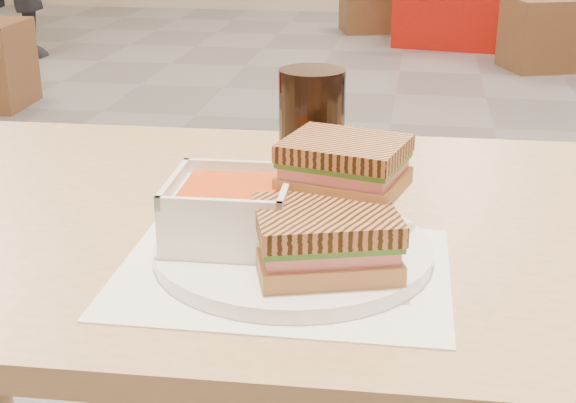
# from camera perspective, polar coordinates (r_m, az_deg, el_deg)

# --- Properties ---
(main_table) EXTENTS (1.22, 0.74, 0.75)m
(main_table) POSITION_cam_1_polar(r_m,az_deg,el_deg) (1.02, -1.19, -6.84)
(main_table) COLOR tan
(main_table) RESTS_ON ground
(tray_liner) EXTENTS (0.33, 0.26, 0.00)m
(tray_liner) POSITION_cam_1_polar(r_m,az_deg,el_deg) (0.83, -0.34, -4.82)
(tray_liner) COLOR white
(tray_liner) RESTS_ON main_table
(plate) EXTENTS (0.29, 0.29, 0.02)m
(plate) POSITION_cam_1_polar(r_m,az_deg,el_deg) (0.86, 0.35, -3.37)
(plate) COLOR white
(plate) RESTS_ON tray_liner
(soup_bowl) EXTENTS (0.13, 0.13, 0.07)m
(soup_bowl) POSITION_cam_1_polar(r_m,az_deg,el_deg) (0.86, -3.97, -0.76)
(soup_bowl) COLOR white
(soup_bowl) RESTS_ON plate
(panini_lower) EXTENTS (0.16, 0.14, 0.06)m
(panini_lower) POSITION_cam_1_polar(r_m,az_deg,el_deg) (0.80, 2.59, -2.54)
(panini_lower) COLOR tan
(panini_lower) RESTS_ON plate
(panini_upper) EXTENTS (0.14, 0.13, 0.05)m
(panini_upper) POSITION_cam_1_polar(r_m,az_deg,el_deg) (0.86, 3.90, 2.53)
(panini_upper) COLOR tan
(panini_upper) RESTS_ON panini_lower
(cola_glass) EXTENTS (0.08, 0.08, 0.17)m
(cola_glass) POSITION_cam_1_polar(r_m,az_deg,el_deg) (0.98, 1.63, 4.31)
(cola_glass) COLOR black
(cola_glass) RESTS_ON main_table
(bg_chair_1l) EXTENTS (0.51, 0.51, 0.45)m
(bg_chair_1l) POSITION_cam_1_polar(r_m,az_deg,el_deg) (5.59, 16.89, 10.95)
(bg_chair_1l) COLOR brown
(bg_chair_1l) RESTS_ON ground
(bg_chair_2l) EXTENTS (0.45, 0.45, 0.41)m
(bg_chair_2l) POSITION_cam_1_polar(r_m,az_deg,el_deg) (6.80, 5.36, 13.24)
(bg_chair_2l) COLOR brown
(bg_chair_2l) RESTS_ON ground
(bg_chair_2r) EXTENTS (0.46, 0.46, 0.45)m
(bg_chair_2r) POSITION_cam_1_polar(r_m,az_deg,el_deg) (6.57, 14.53, 12.60)
(bg_chair_2r) COLOR brown
(bg_chair_2r) RESTS_ON ground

